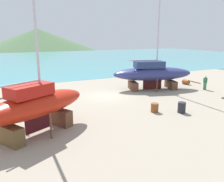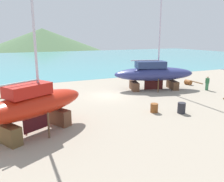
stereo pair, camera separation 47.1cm
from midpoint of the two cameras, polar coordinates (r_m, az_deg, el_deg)
name	(u,v)px [view 2 (the right image)]	position (r m, az deg, el deg)	size (l,w,h in m)	color
ground_plane	(128,106)	(21.24, 4.52, -3.72)	(54.94, 54.94, 0.00)	gray
sea_water	(44,60)	(65.34, -16.03, 7.36)	(143.62, 65.72, 0.01)	teal
headland_hill	(43,46)	(164.75, -16.49, 10.63)	(119.93, 119.93, 22.49)	#496843
sailboat_large_starboard	(154,73)	(27.98, 10.67, 4.26)	(9.92, 5.51, 14.53)	brown
sailboat_small_center	(34,105)	(15.62, -17.75, -3.18)	(7.84, 5.71, 12.77)	brown
worker	(207,83)	(29.50, 22.73, 1.81)	(0.46, 0.49, 1.65)	#3A7C4F
barrel_rust_far	(188,82)	(32.11, 18.55, 2.04)	(0.63, 0.63, 0.85)	brown
barrel_tipped_right	(154,108)	(19.76, 10.98, -4.10)	(0.63, 0.63, 0.75)	brown
barrel_tar_black	(181,108)	(20.08, 17.31, -3.98)	(0.64, 0.64, 0.89)	#282930
timber_plank_far	(3,97)	(26.25, -24.60, -1.46)	(2.06, 0.22, 0.13)	#8C6C4B
timber_long_aft	(195,82)	(34.08, 20.08, 2.10)	(2.75, 0.19, 0.12)	brown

